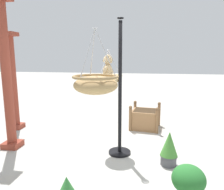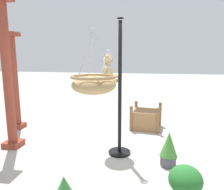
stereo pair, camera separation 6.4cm
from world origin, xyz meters
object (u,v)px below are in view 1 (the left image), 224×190
(hanging_basket_with_teddy, at_px, (108,78))
(greenhouse_pillar_left, at_px, (13,84))
(display_pole_central, at_px, (120,113))
(potted_plant_flowering_red, at_px, (169,148))
(hanging_basket_left_high, at_px, (96,84))
(teddy_bear, at_px, (107,68))
(wooden_planter_box, at_px, (145,118))
(greenhouse_pillar_far_back, at_px, (7,78))

(hanging_basket_with_teddy, xyz_separation_m, greenhouse_pillar_left, (0.89, 2.68, -0.27))
(display_pole_central, bearing_deg, potted_plant_flowering_red, -109.27)
(display_pole_central, relative_size, hanging_basket_left_high, 3.22)
(teddy_bear, relative_size, greenhouse_pillar_left, 0.19)
(teddy_bear, bearing_deg, display_pole_central, -118.81)
(greenhouse_pillar_left, bearing_deg, potted_plant_flowering_red, -109.52)
(hanging_basket_left_high, height_order, greenhouse_pillar_left, greenhouse_pillar_left)
(teddy_bear, relative_size, wooden_planter_box, 0.56)
(display_pole_central, xyz_separation_m, teddy_bear, (0.15, 0.27, 0.86))
(greenhouse_pillar_left, relative_size, greenhouse_pillar_far_back, 0.82)
(teddy_bear, relative_size, potted_plant_flowering_red, 0.75)
(hanging_basket_left_high, bearing_deg, greenhouse_pillar_left, 48.85)
(greenhouse_pillar_far_back, bearing_deg, hanging_basket_with_teddy, -83.31)
(wooden_planter_box, bearing_deg, hanging_basket_with_teddy, 153.98)
(hanging_basket_with_teddy, distance_m, greenhouse_pillar_far_back, 2.06)
(greenhouse_pillar_left, bearing_deg, wooden_planter_box, -80.17)
(hanging_basket_with_teddy, relative_size, hanging_basket_left_high, 0.80)
(teddy_bear, distance_m, wooden_planter_box, 2.18)
(greenhouse_pillar_left, height_order, wooden_planter_box, greenhouse_pillar_left)
(hanging_basket_with_teddy, xyz_separation_m, greenhouse_pillar_far_back, (-0.24, 2.04, -0.00))
(wooden_planter_box, height_order, potted_plant_flowering_red, wooden_planter_box)
(teddy_bear, bearing_deg, wooden_planter_box, -26.72)
(display_pole_central, xyz_separation_m, wooden_planter_box, (1.64, -0.47, -0.55))
(display_pole_central, distance_m, teddy_bear, 0.91)
(display_pole_central, relative_size, greenhouse_pillar_left, 1.03)
(greenhouse_pillar_left, bearing_deg, greenhouse_pillar_far_back, -150.57)
(greenhouse_pillar_far_back, relative_size, wooden_planter_box, 3.66)
(display_pole_central, height_order, wooden_planter_box, display_pole_central)
(wooden_planter_box, bearing_deg, display_pole_central, 163.80)
(display_pole_central, height_order, hanging_basket_with_teddy, display_pole_central)
(potted_plant_flowering_red, bearing_deg, hanging_basket_left_high, 136.18)
(display_pole_central, relative_size, teddy_bear, 5.59)
(hanging_basket_with_teddy, relative_size, wooden_planter_box, 0.78)
(display_pole_central, relative_size, wooden_planter_box, 3.10)
(hanging_basket_with_teddy, distance_m, teddy_bear, 0.20)
(hanging_basket_left_high, xyz_separation_m, greenhouse_pillar_left, (2.46, 2.81, -0.37))
(hanging_basket_with_teddy, xyz_separation_m, wooden_planter_box, (1.49, -0.72, -1.21))
(hanging_basket_with_teddy, relative_size, teddy_bear, 1.40)
(display_pole_central, bearing_deg, teddy_bear, 61.19)
(teddy_bear, height_order, greenhouse_pillar_far_back, greenhouse_pillar_far_back)
(wooden_planter_box, bearing_deg, teddy_bear, 153.28)
(teddy_bear, relative_size, greenhouse_pillar_far_back, 0.15)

